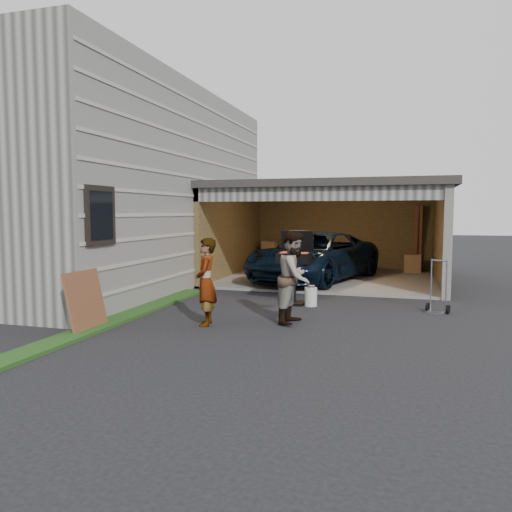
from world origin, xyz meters
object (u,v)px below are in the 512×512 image
at_px(minivan, 314,258).
at_px(propane_tank, 311,297).
at_px(woman, 206,282).
at_px(bbq_grill, 295,261).
at_px(man, 295,277).
at_px(plywood_panel, 86,301).
at_px(hand_truck, 437,303).

height_order(minivan, propane_tank, minivan).
distance_m(minivan, woman, 6.20).
distance_m(minivan, bbq_grill, 3.61).
bearing_deg(woman, minivan, 155.45).
height_order(minivan, bbq_grill, bbq_grill).
xyz_separation_m(minivan, propane_tank, (0.59, -3.74, -0.50)).
relative_size(man, propane_tank, 4.17).
bearing_deg(bbq_grill, woman, -113.22).
height_order(man, bbq_grill, man).
relative_size(woman, man, 0.93).
relative_size(bbq_grill, plywood_panel, 1.55).
xyz_separation_m(minivan, plywood_panel, (-2.74, -7.14, -0.19)).
bearing_deg(hand_truck, woman, -128.06).
height_order(propane_tank, hand_truck, hand_truck).
bearing_deg(woman, plywood_panel, -77.70).
bearing_deg(hand_truck, propane_tank, -158.61).
bearing_deg(minivan, bbq_grill, -70.39).
distance_m(man, bbq_grill, 1.93).
distance_m(woman, plywood_panel, 2.11).
xyz_separation_m(bbq_grill, hand_truck, (3.02, -0.17, -0.77)).
bearing_deg(woman, propane_tank, 131.87).
relative_size(woman, propane_tank, 3.86).
height_order(man, propane_tank, man).
height_order(bbq_grill, plywood_panel, bbq_grill).
distance_m(woman, man, 1.64).
relative_size(woman, hand_truck, 1.45).
bearing_deg(hand_truck, plywood_panel, -128.50).
xyz_separation_m(woman, propane_tank, (1.49, 2.40, -0.59)).
height_order(bbq_grill, hand_truck, bbq_grill).
xyz_separation_m(man, propane_tank, (-0.01, 1.73, -0.65)).
bearing_deg(bbq_grill, man, -77.61).
bearing_deg(propane_tank, hand_truck, -0.59).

